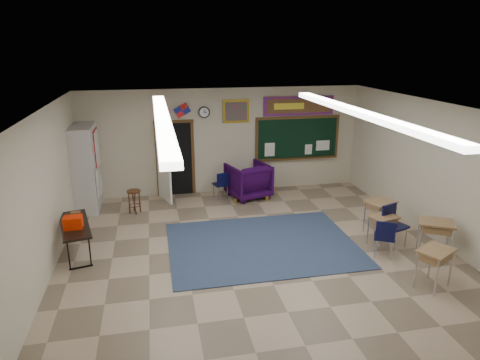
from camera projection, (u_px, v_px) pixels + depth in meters
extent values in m
plane|color=tan|center=(262.00, 263.00, 8.48)|extent=(9.00, 9.00, 0.00)
cube|color=beige|center=(224.00, 141.00, 12.22)|extent=(8.00, 0.04, 3.00)
cube|color=beige|center=(391.00, 355.00, 3.82)|extent=(8.00, 0.04, 3.00)
cube|color=beige|center=(36.00, 208.00, 7.25)|extent=(0.04, 9.00, 3.00)
cube|color=beige|center=(452.00, 179.00, 8.79)|extent=(0.04, 9.00, 3.00)
cube|color=silver|center=(265.00, 112.00, 7.57)|extent=(8.00, 9.00, 0.04)
cube|color=#2E3A57|center=(262.00, 244.00, 9.26)|extent=(4.00, 3.00, 0.02)
cube|color=black|center=(175.00, 159.00, 12.08)|extent=(0.95, 0.04, 2.10)
cube|color=white|center=(163.00, 164.00, 11.61)|extent=(0.35, 0.86, 2.05)
cube|color=#513417|center=(297.00, 138.00, 12.62)|extent=(2.55, 0.05, 1.30)
cube|color=black|center=(298.00, 138.00, 12.60)|extent=(2.40, 0.03, 1.15)
cube|color=#513417|center=(297.00, 158.00, 12.74)|extent=(2.40, 0.12, 0.04)
cube|color=red|center=(299.00, 106.00, 12.33)|extent=(2.10, 0.04, 0.55)
cube|color=brown|center=(299.00, 106.00, 12.32)|extent=(1.90, 0.03, 0.40)
cube|color=olive|center=(236.00, 111.00, 12.00)|extent=(0.75, 0.05, 0.65)
cube|color=#A51466|center=(236.00, 111.00, 11.99)|extent=(0.62, 0.03, 0.52)
cylinder|color=black|center=(204.00, 112.00, 11.83)|extent=(0.32, 0.05, 0.32)
cylinder|color=white|center=(204.00, 112.00, 11.81)|extent=(0.26, 0.02, 0.26)
cube|color=#B8B8B3|center=(86.00, 168.00, 11.02)|extent=(0.55, 1.25, 2.20)
imported|color=#220532|center=(248.00, 180.00, 12.03)|extent=(1.31, 1.33, 0.98)
cube|color=#A4734C|center=(384.00, 217.00, 9.05)|extent=(0.65, 0.55, 0.04)
cube|color=brown|center=(383.00, 221.00, 9.08)|extent=(0.56, 0.47, 0.11)
cube|color=#A4734C|center=(381.00, 202.00, 9.67)|extent=(0.77, 0.68, 0.04)
cube|color=brown|center=(380.00, 206.00, 9.70)|extent=(0.67, 0.58, 0.13)
cube|color=#A4734C|center=(436.00, 251.00, 7.44)|extent=(0.76, 0.70, 0.04)
cube|color=brown|center=(435.00, 256.00, 7.47)|extent=(0.66, 0.60, 0.12)
cube|color=#A4734C|center=(437.00, 222.00, 8.46)|extent=(0.83, 0.77, 0.04)
cube|color=brown|center=(436.00, 228.00, 8.50)|extent=(0.72, 0.66, 0.13)
cube|color=black|center=(75.00, 225.00, 8.72)|extent=(0.86, 1.66, 0.04)
cube|color=#EF2D04|center=(73.00, 222.00, 8.47)|extent=(0.35, 0.26, 0.25)
cylinder|color=#522B18|center=(134.00, 191.00, 10.84)|extent=(0.34, 0.34, 0.04)
torus|color=#522B18|center=(135.00, 205.00, 10.96)|extent=(0.28, 0.28, 0.02)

